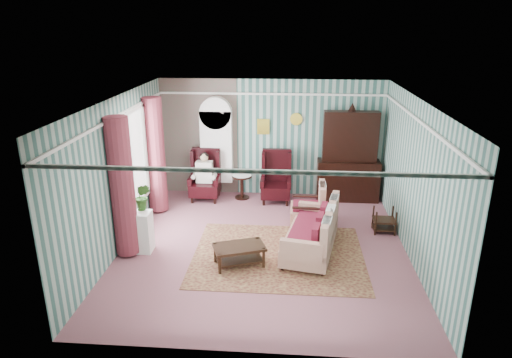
# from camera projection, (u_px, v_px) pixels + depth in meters

# --- Properties ---
(floor) EXTENTS (6.00, 6.00, 0.00)m
(floor) POSITION_uv_depth(u_px,v_px,m) (264.00, 248.00, 8.94)
(floor) COLOR #92555E
(floor) RESTS_ON ground
(room_shell) EXTENTS (5.53, 6.02, 2.91)m
(room_shell) POSITION_uv_depth(u_px,v_px,m) (232.00, 146.00, 8.49)
(room_shell) COLOR #38665D
(room_shell) RESTS_ON ground
(bookcase) EXTENTS (0.80, 0.28, 2.24)m
(bookcase) POSITION_uv_depth(u_px,v_px,m) (217.00, 152.00, 11.35)
(bookcase) COLOR white
(bookcase) RESTS_ON floor
(dresser_hutch) EXTENTS (1.50, 0.56, 2.36)m
(dresser_hutch) POSITION_uv_depth(u_px,v_px,m) (349.00, 154.00, 10.98)
(dresser_hutch) COLOR black
(dresser_hutch) RESTS_ON floor
(wingback_left) EXTENTS (0.76, 0.80, 1.25)m
(wingback_left) POSITION_uv_depth(u_px,v_px,m) (205.00, 175.00, 11.16)
(wingback_left) COLOR black
(wingback_left) RESTS_ON floor
(wingback_right) EXTENTS (0.76, 0.80, 1.25)m
(wingback_right) POSITION_uv_depth(u_px,v_px,m) (276.00, 177.00, 11.03)
(wingback_right) COLOR black
(wingback_right) RESTS_ON floor
(seated_woman) EXTENTS (0.44, 0.40, 1.18)m
(seated_woman) POSITION_uv_depth(u_px,v_px,m) (205.00, 177.00, 11.17)
(seated_woman) COLOR silver
(seated_woman) RESTS_ON floor
(round_side_table) EXTENTS (0.50, 0.50, 0.60)m
(round_side_table) POSITION_uv_depth(u_px,v_px,m) (242.00, 187.00, 11.34)
(round_side_table) COLOR black
(round_side_table) RESTS_ON floor
(nest_table) EXTENTS (0.45, 0.38, 0.54)m
(nest_table) POSITION_uv_depth(u_px,v_px,m) (384.00, 220.00, 9.52)
(nest_table) COLOR black
(nest_table) RESTS_ON floor
(plant_stand) EXTENTS (0.55, 0.35, 0.80)m
(plant_stand) POSITION_uv_depth(u_px,v_px,m) (137.00, 232.00, 8.70)
(plant_stand) COLOR white
(plant_stand) RESTS_ON floor
(rug) EXTENTS (3.20, 2.60, 0.01)m
(rug) POSITION_uv_depth(u_px,v_px,m) (278.00, 255.00, 8.63)
(rug) COLOR #531B1F
(rug) RESTS_ON floor
(sofa) EXTENTS (1.24, 2.05, 1.06)m
(sofa) POSITION_uv_depth(u_px,v_px,m) (311.00, 226.00, 8.63)
(sofa) COLOR beige
(sofa) RESTS_ON floor
(floral_armchair) EXTENTS (0.76, 0.81, 0.87)m
(floral_armchair) POSITION_uv_depth(u_px,v_px,m) (307.00, 207.00, 9.76)
(floral_armchair) COLOR beige
(floral_armchair) RESTS_ON floor
(coffee_table) EXTENTS (1.03, 0.80, 0.39)m
(coffee_table) POSITION_uv_depth(u_px,v_px,m) (239.00, 255.00, 8.24)
(coffee_table) COLOR black
(coffee_table) RESTS_ON floor
(potted_plant_a) EXTENTS (0.48, 0.44, 0.46)m
(potted_plant_a) POSITION_uv_depth(u_px,v_px,m) (128.00, 203.00, 8.40)
(potted_plant_a) COLOR #2B581B
(potted_plant_a) RESTS_ON plant_stand
(potted_plant_b) EXTENTS (0.31, 0.26, 0.53)m
(potted_plant_b) POSITION_uv_depth(u_px,v_px,m) (142.00, 197.00, 8.60)
(potted_plant_b) COLOR #1B571F
(potted_plant_b) RESTS_ON plant_stand
(potted_plant_c) EXTENTS (0.22, 0.22, 0.38)m
(potted_plant_c) POSITION_uv_depth(u_px,v_px,m) (129.00, 202.00, 8.56)
(potted_plant_c) COLOR #1B571F
(potted_plant_c) RESTS_ON plant_stand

